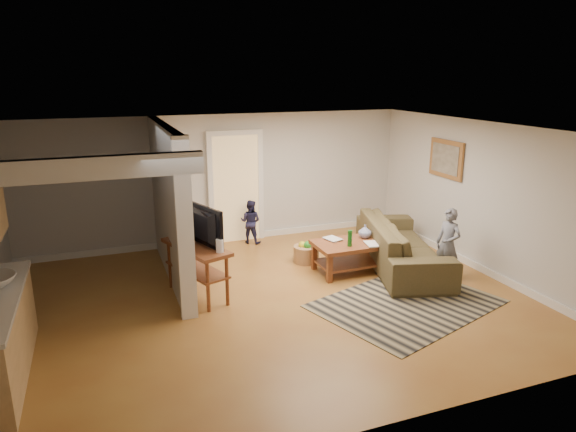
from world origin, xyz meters
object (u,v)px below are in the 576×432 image
object	(u,v)px
toy_basket	(306,253)
toddler	(251,243)
tv_console	(197,250)
coffee_table	(354,248)
sofa	(401,266)
speaker_right	(184,251)
speaker_left	(187,251)
child	(445,277)

from	to	relation	value
toy_basket	toddler	xyz separation A→B (m)	(-0.62, 1.37, -0.17)
tv_console	toy_basket	bearing A→B (deg)	0.50
coffee_table	toddler	size ratio (longest dim) A/B	1.53
sofa	speaker_right	size ratio (longest dim) A/B	3.02
speaker_left	coffee_table	bearing A→B (deg)	12.99
child	toy_basket	bearing A→B (deg)	-145.20
toy_basket	coffee_table	bearing A→B (deg)	-48.52
toy_basket	toddler	world-z (taller)	toddler
tv_console	toy_basket	distance (m)	2.27
coffee_table	tv_console	size ratio (longest dim) A/B	0.97
coffee_table	child	size ratio (longest dim) A/B	1.14
speaker_left	child	bearing A→B (deg)	4.95
toddler	speaker_right	bearing A→B (deg)	77.15
toddler	sofa	bearing A→B (deg)	171.02
speaker_left	speaker_right	bearing A→B (deg)	112.03
sofa	speaker_left	size ratio (longest dim) A/B	2.46
coffee_table	speaker_right	distance (m)	2.82
sofa	speaker_right	bearing A→B (deg)	93.63
toy_basket	tv_console	bearing A→B (deg)	-159.73
toy_basket	child	world-z (taller)	child
sofa	coffee_table	bearing A→B (deg)	101.14
toy_basket	child	size ratio (longest dim) A/B	0.39
coffee_table	speaker_left	bearing A→B (deg)	170.95
toddler	toy_basket	bearing A→B (deg)	150.80
speaker_left	toy_basket	bearing A→B (deg)	28.48
sofa	speaker_left	distance (m)	3.68
coffee_table	speaker_right	xyz separation A→B (m)	(-2.72, 0.75, 0.04)
tv_console	speaker_right	size ratio (longest dim) A/B	1.52
speaker_right	toddler	world-z (taller)	speaker_right
sofa	tv_console	size ratio (longest dim) A/B	1.98
speaker_right	toy_basket	world-z (taller)	speaker_right
speaker_right	toy_basket	xyz separation A→B (m)	(2.13, -0.08, -0.28)
speaker_left	toddler	distance (m)	2.28
sofa	toy_basket	world-z (taller)	toy_basket
coffee_table	tv_console	distance (m)	2.68
speaker_right	child	distance (m)	4.31
coffee_table	speaker_right	bearing A→B (deg)	164.61
coffee_table	child	bearing A→B (deg)	-31.92
child	coffee_table	bearing A→B (deg)	-139.01
coffee_table	toy_basket	world-z (taller)	coffee_table
tv_console	speaker_left	distance (m)	0.56
speaker_left	child	size ratio (longest dim) A/B	0.94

